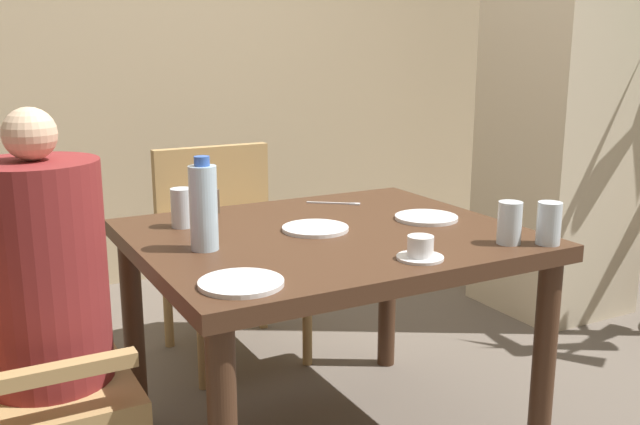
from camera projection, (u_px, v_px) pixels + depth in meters
The scene contains 16 objects.
wall_back at pixel (144, 23), 3.76m from camera, with size 8.00×0.06×2.80m.
pillar_stone at pixel (569, 32), 3.33m from camera, with size 0.59×0.59×2.70m.
dining_table at pixel (327, 261), 2.21m from camera, with size 1.15×0.97×0.73m.
diner_in_left_chair at pixel (47, 324), 1.84m from camera, with size 0.32×0.32×1.14m.
chair_far_side at pixel (227, 243), 3.00m from camera, with size 0.51×0.51×0.87m.
plate_main_left at pixel (426, 218), 2.34m from camera, with size 0.21×0.21×0.01m.
plate_main_right at pixel (315, 228), 2.20m from camera, with size 0.21×0.21×0.01m.
plate_dessert_center at pixel (241, 283), 1.70m from camera, with size 0.21×0.21×0.01m.
teacup_with_saucer at pixel (420, 250), 1.90m from camera, with size 0.13×0.13×0.06m.
water_bottle at pixel (204, 207), 1.97m from camera, with size 0.08×0.08×0.26m.
glass_tall_near at pixel (510, 223), 2.04m from camera, with size 0.07×0.07×0.12m.
glass_tall_mid at pixel (182, 208), 2.23m from camera, with size 0.07×0.07×0.12m.
glass_tall_far at pixel (549, 223), 2.04m from camera, with size 0.07×0.07×0.12m.
salt_shaker at pixel (204, 202), 2.40m from camera, with size 0.03×0.03×0.09m.
pepper_shaker at pixel (215, 201), 2.42m from camera, with size 0.03×0.03×0.08m.
fork_beside_plate at pixel (339, 203), 2.57m from camera, with size 0.16×0.13×0.00m.
Camera 1 is at (-1.03, -1.85, 1.29)m, focal length 40.00 mm.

